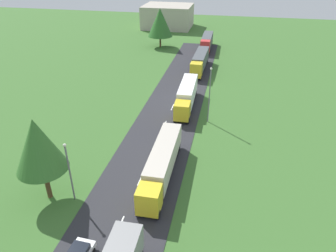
{
  "coord_description": "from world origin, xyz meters",
  "views": [
    {
      "loc": [
        9.43,
        2.6,
        24.61
      ],
      "look_at": [
        1.44,
        40.96,
        2.38
      ],
      "focal_mm": 33.81,
      "sensor_mm": 36.0,
      "label": 1
    }
  ],
  "objects_px": {
    "truck_third": "(187,95)",
    "truck_fourth": "(200,61)",
    "truck_fifth": "(207,41)",
    "tree_oak": "(38,145)",
    "tree_birch": "(160,22)",
    "truck_second": "(162,162)",
    "lamppost_third": "(210,93)",
    "distant_building": "(168,16)",
    "lamppost_second": "(69,169)"
  },
  "relations": [
    {
      "from": "truck_fifth",
      "to": "lamppost_third",
      "type": "relative_size",
      "value": 1.39
    },
    {
      "from": "tree_birch",
      "to": "distant_building",
      "type": "relative_size",
      "value": 0.64
    },
    {
      "from": "truck_fourth",
      "to": "distant_building",
      "type": "height_order",
      "value": "distant_building"
    },
    {
      "from": "tree_oak",
      "to": "truck_fifth",
      "type": "bearing_deg",
      "value": 79.8
    },
    {
      "from": "truck_third",
      "to": "tree_birch",
      "type": "height_order",
      "value": "tree_birch"
    },
    {
      "from": "lamppost_second",
      "to": "tree_oak",
      "type": "height_order",
      "value": "tree_oak"
    },
    {
      "from": "truck_second",
      "to": "truck_fourth",
      "type": "height_order",
      "value": "truck_fourth"
    },
    {
      "from": "truck_third",
      "to": "truck_fourth",
      "type": "distance_m",
      "value": 19.38
    },
    {
      "from": "truck_third",
      "to": "truck_fourth",
      "type": "xyz_separation_m",
      "value": [
        0.04,
        19.38,
        0.01
      ]
    },
    {
      "from": "truck_third",
      "to": "tree_birch",
      "type": "relative_size",
      "value": 1.27
    },
    {
      "from": "lamppost_third",
      "to": "tree_oak",
      "type": "relative_size",
      "value": 0.91
    },
    {
      "from": "lamppost_second",
      "to": "lamppost_third",
      "type": "distance_m",
      "value": 24.71
    },
    {
      "from": "truck_third",
      "to": "lamppost_third",
      "type": "height_order",
      "value": "lamppost_third"
    },
    {
      "from": "truck_fourth",
      "to": "tree_birch",
      "type": "xyz_separation_m",
      "value": [
        -13.16,
        17.08,
        4.51
      ]
    },
    {
      "from": "truck_second",
      "to": "tree_birch",
      "type": "bearing_deg",
      "value": 103.16
    },
    {
      "from": "truck_third",
      "to": "tree_oak",
      "type": "distance_m",
      "value": 28.95
    },
    {
      "from": "truck_second",
      "to": "distant_building",
      "type": "relative_size",
      "value": 0.89
    },
    {
      "from": "tree_birch",
      "to": "truck_fifth",
      "type": "bearing_deg",
      "value": 2.11
    },
    {
      "from": "truck_fourth",
      "to": "lamppost_second",
      "type": "height_order",
      "value": "lamppost_second"
    },
    {
      "from": "truck_fifth",
      "to": "lamppost_third",
      "type": "height_order",
      "value": "lamppost_third"
    },
    {
      "from": "truck_second",
      "to": "truck_third",
      "type": "height_order",
      "value": "truck_third"
    },
    {
      "from": "tree_oak",
      "to": "distant_building",
      "type": "distance_m",
      "value": 87.94
    },
    {
      "from": "truck_fourth",
      "to": "lamppost_second",
      "type": "distance_m",
      "value": 46.15
    },
    {
      "from": "truck_second",
      "to": "lamppost_second",
      "type": "height_order",
      "value": "lamppost_second"
    },
    {
      "from": "truck_fifth",
      "to": "lamppost_third",
      "type": "distance_m",
      "value": 42.1
    },
    {
      "from": "lamppost_second",
      "to": "tree_birch",
      "type": "bearing_deg",
      "value": 94.14
    },
    {
      "from": "truck_fifth",
      "to": "tree_birch",
      "type": "bearing_deg",
      "value": -177.89
    },
    {
      "from": "truck_second",
      "to": "truck_third",
      "type": "distance_m",
      "value": 20.07
    },
    {
      "from": "tree_birch",
      "to": "truck_fourth",
      "type": "bearing_deg",
      "value": -52.39
    },
    {
      "from": "lamppost_third",
      "to": "tree_oak",
      "type": "distance_m",
      "value": 26.56
    },
    {
      "from": "truck_third",
      "to": "distant_building",
      "type": "bearing_deg",
      "value": 104.74
    },
    {
      "from": "lamppost_second",
      "to": "tree_birch",
      "type": "xyz_separation_m",
      "value": [
        -4.51,
        62.38,
        2.58
      ]
    },
    {
      "from": "lamppost_second",
      "to": "tree_oak",
      "type": "relative_size",
      "value": 0.74
    },
    {
      "from": "truck_fifth",
      "to": "lamppost_third",
      "type": "bearing_deg",
      "value": -84.02
    },
    {
      "from": "truck_second",
      "to": "lamppost_third",
      "type": "height_order",
      "value": "lamppost_third"
    },
    {
      "from": "truck_third",
      "to": "tree_oak",
      "type": "bearing_deg",
      "value": -113.7
    },
    {
      "from": "truck_third",
      "to": "tree_birch",
      "type": "distance_m",
      "value": 39.01
    },
    {
      "from": "tree_oak",
      "to": "distant_building",
      "type": "bearing_deg",
      "value": 93.08
    },
    {
      "from": "truck_third",
      "to": "truck_fifth",
      "type": "bearing_deg",
      "value": 90.2
    },
    {
      "from": "lamppost_second",
      "to": "lamppost_third",
      "type": "bearing_deg",
      "value": 58.64
    },
    {
      "from": "lamppost_third",
      "to": "distant_building",
      "type": "bearing_deg",
      "value": 107.11
    },
    {
      "from": "truck_fifth",
      "to": "tree_birch",
      "type": "height_order",
      "value": "tree_birch"
    },
    {
      "from": "tree_oak",
      "to": "tree_birch",
      "type": "xyz_separation_m",
      "value": [
        -1.64,
        62.61,
        -0.23
      ]
    },
    {
      "from": "distant_building",
      "to": "truck_fifth",
      "type": "bearing_deg",
      "value": -56.9
    },
    {
      "from": "lamppost_third",
      "to": "truck_second",
      "type": "bearing_deg",
      "value": -105.21
    },
    {
      "from": "truck_fourth",
      "to": "tree_oak",
      "type": "distance_m",
      "value": 47.2
    },
    {
      "from": "truck_second",
      "to": "truck_third",
      "type": "bearing_deg",
      "value": 90.29
    },
    {
      "from": "truck_third",
      "to": "tree_oak",
      "type": "relative_size",
      "value": 1.33
    },
    {
      "from": "truck_second",
      "to": "lamppost_third",
      "type": "bearing_deg",
      "value": 74.79
    },
    {
      "from": "truck_fourth",
      "to": "truck_fifth",
      "type": "distance_m",
      "value": 17.56
    }
  ]
}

